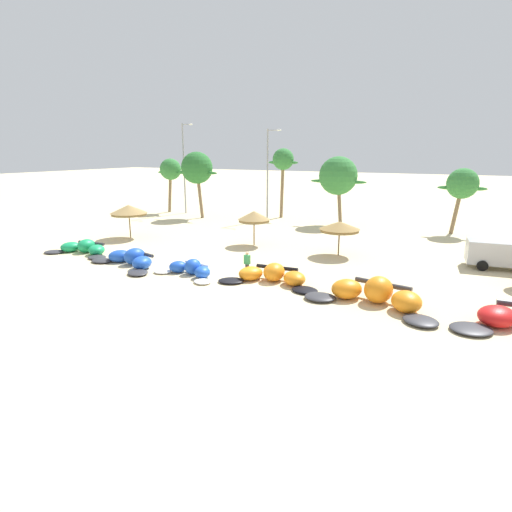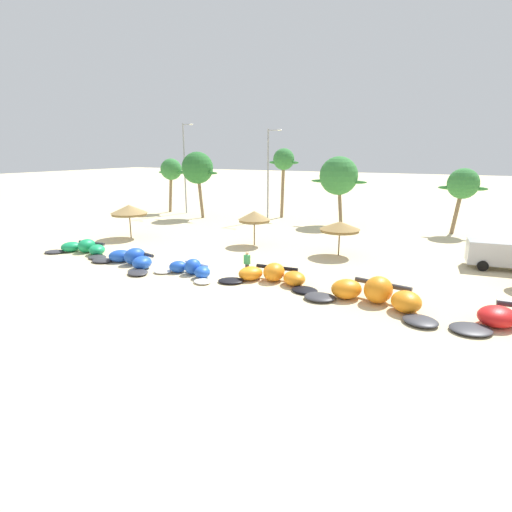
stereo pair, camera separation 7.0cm
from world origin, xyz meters
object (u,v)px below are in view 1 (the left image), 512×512
at_px(lamppost_west, 185,165).
at_px(lamppost_west_center, 268,171).
at_px(beach_umbrella_middle, 254,216).
at_px(palm_center_left, 338,176).
at_px(palm_left, 197,168).
at_px(kite_far_left, 84,248).
at_px(beach_umbrella_near_palms, 340,227).
at_px(kite_left, 131,259).
at_px(kite_left_of_center, 190,269).
at_px(palm_leftmost, 171,170).
at_px(palm_left_of_gap, 283,161).
at_px(palm_center_right, 462,184).
at_px(parked_van, 506,253).
at_px(beach_umbrella_near_van, 129,210).
at_px(person_near_kites, 247,264).
at_px(kite_right_of_center, 375,295).
at_px(kite_center, 272,276).

height_order(lamppost_west, lamppost_west_center, lamppost_west).
height_order(beach_umbrella_middle, palm_center_left, palm_center_left).
bearing_deg(lamppost_west, beach_umbrella_middle, -37.44).
bearing_deg(palm_left, lamppost_west_center, 16.00).
distance_m(kite_far_left, beach_umbrella_near_palms, 19.28).
relative_size(kite_left, lamppost_west_center, 0.62).
xyz_separation_m(kite_far_left, kite_left_of_center, (10.57, -0.96, -0.01)).
bearing_deg(palm_left, kite_left, -67.61).
height_order(palm_leftmost, palm_left_of_gap, palm_left_of_gap).
bearing_deg(palm_center_right, kite_left_of_center, -122.74).
bearing_deg(palm_left_of_gap, kite_left, -91.86).
xyz_separation_m(kite_left, beach_umbrella_near_palms, (11.72, 9.15, 1.73)).
bearing_deg(lamppost_west, beach_umbrella_near_palms, -28.22).
relative_size(kite_left_of_center, lamppost_west_center, 0.49).
bearing_deg(kite_left_of_center, palm_leftmost, 130.61).
bearing_deg(parked_van, beach_umbrella_middle, -176.27).
relative_size(beach_umbrella_middle, palm_left, 0.38).
xyz_separation_m(parked_van, palm_leftmost, (-35.77, 10.76, 4.13)).
distance_m(beach_umbrella_near_van, palm_leftmost, 16.18).
bearing_deg(lamppost_west, palm_left, -33.82).
bearing_deg(person_near_kites, palm_center_right, 62.58).
bearing_deg(lamppost_west_center, kite_right_of_center, -52.74).
xyz_separation_m(beach_umbrella_near_van, parked_van, (29.00, 3.69, -1.40)).
height_order(kite_right_of_center, lamppost_west, lamppost_west).
xyz_separation_m(beach_umbrella_middle, palm_leftmost, (-17.88, 11.92, 2.85)).
height_order(beach_umbrella_middle, palm_center_right, palm_center_right).
height_order(kite_far_left, palm_center_right, palm_center_right).
bearing_deg(palm_center_right, beach_umbrella_near_van, -149.33).
xyz_separation_m(beach_umbrella_near_palms, lamppost_west, (-23.05, 12.37, 3.72)).
distance_m(kite_far_left, lamppost_west_center, 21.93).
relative_size(person_near_kites, palm_left, 0.22).
xyz_separation_m(kite_right_of_center, person_near_kites, (-7.94, 1.10, 0.30)).
distance_m(palm_leftmost, palm_left, 5.81).
distance_m(kite_far_left, kite_left_of_center, 10.61).
distance_m(kite_center, parked_van, 15.59).
bearing_deg(beach_umbrella_near_van, kite_right_of_center, -16.47).
height_order(palm_left, lamppost_west_center, lamppost_west_center).
relative_size(palm_left, palm_center_left, 1.06).
distance_m(kite_left, palm_left, 21.44).
height_order(beach_umbrella_middle, palm_left, palm_left).
xyz_separation_m(palm_left_of_gap, palm_center_right, (18.43, -1.54, -1.84)).
xyz_separation_m(person_near_kites, palm_leftmost, (-21.68, 20.10, 4.40)).
bearing_deg(parked_van, palm_center_left, 142.21).
bearing_deg(kite_far_left, lamppost_west, 105.49).
distance_m(palm_leftmost, palm_left_of_gap, 14.37).
height_order(beach_umbrella_near_van, beach_umbrella_near_palms, beach_umbrella_near_van).
distance_m(palm_center_left, lamppost_west_center, 7.73).
distance_m(palm_center_right, lamppost_west, 30.57).
bearing_deg(beach_umbrella_middle, kite_center, -56.33).
relative_size(kite_far_left, kite_center, 0.94).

